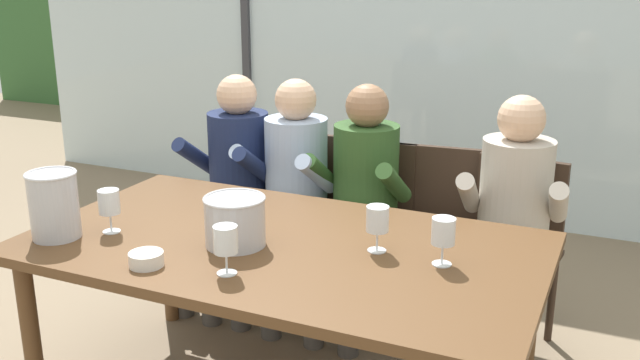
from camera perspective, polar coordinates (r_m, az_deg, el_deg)
ground at (r=3.87m, az=4.02°, el=-10.02°), size 14.00×14.00×0.00m
window_glass_panel at (r=4.98m, az=10.81°, el=11.50°), size 7.16×0.03×2.60m
window_mullion_left at (r=5.56m, az=-5.93°, el=12.25°), size 0.06×0.06×2.60m
hillside_vineyard at (r=8.19m, az=16.08°, el=9.28°), size 13.16×2.40×1.49m
dining_table at (r=2.75m, az=-3.01°, el=-6.34°), size 1.96×1.10×0.73m
chair_near_curtain at (r=3.92m, az=-5.88°, el=-1.41°), size 0.46×0.46×0.89m
chair_left_of_center at (r=3.78m, az=-1.32°, el=-2.04°), size 0.47×0.47×0.89m
chair_center at (r=3.64m, az=3.91°, el=-2.88°), size 0.44×0.44×0.89m
chair_right_of_center at (r=3.56m, az=9.03°, el=-3.49°), size 0.48×0.48×0.89m
chair_near_window_right at (r=3.44m, az=15.11°, el=-4.62°), size 0.49×0.49×0.89m
person_navy_polo at (r=3.75m, az=-7.18°, el=0.46°), size 0.49×0.63×1.21m
person_pale_blue_shirt at (r=3.60m, az=-2.54°, el=-0.17°), size 0.49×0.63×1.21m
person_olive_shirt at (r=3.45m, az=3.21°, el=-0.96°), size 0.47×0.62×1.21m
person_beige_jumper at (r=3.27m, az=15.17°, el=-2.54°), size 0.48×0.63×1.21m
ice_bucket_primary at (r=2.68m, az=-6.84°, el=-3.23°), size 0.24×0.24×0.19m
ice_bucket_secondary at (r=2.91m, az=-20.57°, el=-1.83°), size 0.19×0.19×0.26m
tasting_bowl at (r=2.58m, az=-13.77°, el=-6.19°), size 0.12×0.12×0.05m
wine_glass_by_left_taster at (r=2.52m, az=9.87°, el=-4.24°), size 0.08×0.08×0.17m
wine_glass_near_bucket at (r=2.90m, az=-16.57°, el=-1.75°), size 0.08×0.08×0.17m
wine_glass_center_pour at (r=2.61m, az=4.63°, el=-3.30°), size 0.08×0.08×0.17m
wine_glass_by_right_taster at (r=2.43m, az=-7.58°, el=-4.93°), size 0.08×0.08×0.17m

